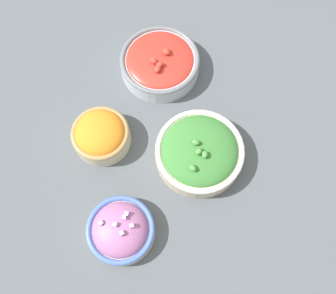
{
  "coord_description": "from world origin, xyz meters",
  "views": [
    {
      "loc": [
        0.26,
        0.14,
        0.82
      ],
      "look_at": [
        0.0,
        0.0,
        0.03
      ],
      "focal_mm": 40.0,
      "sensor_mm": 36.0,
      "label": 1
    }
  ],
  "objects_px": {
    "bowl_carrots": "(101,135)",
    "bowl_red_onion": "(120,230)",
    "bowl_cherry_tomatoes": "(160,62)",
    "bowl_broccoli": "(200,152)"
  },
  "relations": [
    {
      "from": "bowl_broccoli",
      "to": "bowl_cherry_tomatoes",
      "type": "distance_m",
      "value": 0.25
    },
    {
      "from": "bowl_broccoli",
      "to": "bowl_carrots",
      "type": "xyz_separation_m",
      "value": [
        0.07,
        -0.22,
        0.0
      ]
    },
    {
      "from": "bowl_carrots",
      "to": "bowl_red_onion",
      "type": "height_order",
      "value": "bowl_carrots"
    },
    {
      "from": "bowl_cherry_tomatoes",
      "to": "bowl_red_onion",
      "type": "bearing_deg",
      "value": 17.26
    },
    {
      "from": "bowl_broccoli",
      "to": "bowl_carrots",
      "type": "distance_m",
      "value": 0.23
    },
    {
      "from": "bowl_cherry_tomatoes",
      "to": "bowl_red_onion",
      "type": "distance_m",
      "value": 0.41
    },
    {
      "from": "bowl_red_onion",
      "to": "bowl_cherry_tomatoes",
      "type": "bearing_deg",
      "value": -162.74
    },
    {
      "from": "bowl_carrots",
      "to": "bowl_red_onion",
      "type": "distance_m",
      "value": 0.22
    },
    {
      "from": "bowl_carrots",
      "to": "bowl_cherry_tomatoes",
      "type": "relative_size",
      "value": 0.68
    },
    {
      "from": "bowl_carrots",
      "to": "bowl_cherry_tomatoes",
      "type": "distance_m",
      "value": 0.23
    }
  ]
}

